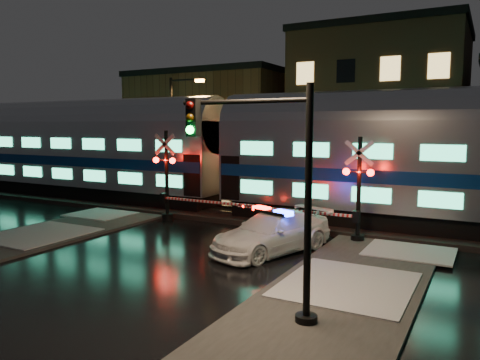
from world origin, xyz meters
name	(u,v)px	position (x,y,z in m)	size (l,w,h in m)	color
ground	(210,240)	(0.00, 0.00, 0.00)	(120.00, 120.00, 0.00)	black
ballast	(263,216)	(0.00, 5.00, 0.12)	(90.00, 4.20, 0.24)	black
sidewalk_right	(311,327)	(6.50, -6.00, 0.06)	(4.00, 20.00, 0.12)	#2D2D2D
building_left	(217,127)	(-13.00, 22.00, 4.50)	(14.00, 10.00, 9.00)	brown
building_mid	(382,111)	(2.00, 22.50, 5.75)	(12.00, 11.00, 11.50)	brown
train	(226,150)	(-2.12, 5.00, 3.38)	(51.00, 3.12, 5.92)	black
police_car	(272,233)	(3.00, -0.49, 0.74)	(3.64, 5.45, 1.63)	white
crossing_signal_right	(349,199)	(5.04, 2.31, 1.74)	(5.93, 0.66, 4.19)	black
crossing_signal_left	(172,184)	(-3.60, 2.31, 1.82)	(6.19, 0.67, 4.38)	black
traffic_light	(272,198)	(5.48, -5.96, 2.95)	(3.59, 0.67, 5.55)	black
streetlight	(175,129)	(-8.26, 9.00, 4.43)	(2.57, 0.27, 7.68)	black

